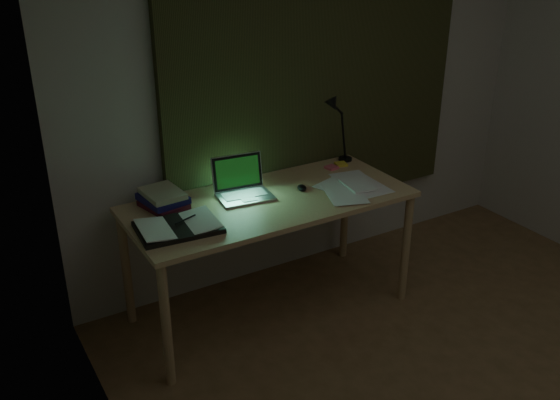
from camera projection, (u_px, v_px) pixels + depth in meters
The scene contains 12 objects.
wall_back at pixel (315, 91), 4.13m from camera, with size 3.50×0.00×2.50m, color beige.
wall_left at pixel (188, 329), 1.76m from camera, with size 0.00×4.00×2.50m, color beige.
curtain at pixel (319, 62), 4.02m from camera, with size 2.20×0.06×2.00m, color #2E3018.
desk at pixel (270, 256), 3.86m from camera, with size 1.70×0.75×0.78m, color tan, non-canonical shape.
laptop at pixel (245, 180), 3.66m from camera, with size 0.32×0.36×0.23m, color silver, non-canonical shape.
open_textbook at pixel (178, 226), 3.33m from camera, with size 0.43×0.31×0.04m, color white, non-canonical shape.
book_stack at pixel (162, 199), 3.58m from camera, with size 0.22×0.26×0.10m, color white, non-canonical shape.
loose_papers at pixel (349, 186), 3.85m from camera, with size 0.36×0.38×0.02m, color white, non-canonical shape.
mouse at pixel (302, 188), 3.81m from camera, with size 0.05×0.08×0.03m, color black.
sticky_yellow at pixel (341, 164), 4.19m from camera, with size 0.07×0.07×0.02m, color yellow.
sticky_pink at pixel (332, 167), 4.14m from camera, with size 0.07×0.07×0.02m, color #FF637A.
desk_lamp at pixel (347, 125), 4.18m from camera, with size 0.33×0.26×0.50m, color black, non-canonical shape.
Camera 1 is at (-2.26, -1.38, 2.31)m, focal length 40.00 mm.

